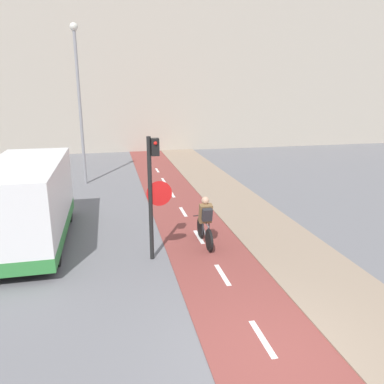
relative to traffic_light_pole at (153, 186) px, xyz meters
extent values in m
plane|color=slate|center=(1.50, -4.33, -2.04)|extent=(120.00, 120.00, 0.00)
cube|color=brown|center=(1.50, -4.33, -2.03)|extent=(2.28, 60.00, 0.02)
cube|color=white|center=(1.50, -3.83, -2.02)|extent=(0.12, 1.10, 0.00)
cube|color=white|center=(1.50, -1.33, -2.02)|extent=(0.12, 1.10, 0.00)
cube|color=white|center=(1.50, 1.17, -2.02)|extent=(0.12, 1.10, 0.00)
cube|color=white|center=(1.50, 3.67, -2.02)|extent=(0.12, 1.10, 0.00)
cube|color=white|center=(1.50, 6.17, -2.02)|extent=(0.12, 1.10, 0.00)
cube|color=white|center=(1.50, 8.67, -2.02)|extent=(0.12, 1.10, 0.00)
cube|color=white|center=(1.50, 11.17, -2.02)|extent=(0.12, 1.10, 0.00)
cube|color=#B2A899|center=(1.50, 20.50, 3.78)|extent=(60.00, 5.00, 11.64)
cylinder|color=black|center=(-0.08, 0.00, -0.39)|extent=(0.11, 0.11, 3.31)
cube|color=black|center=(0.07, 0.00, 1.00)|extent=(0.20, 0.20, 0.44)
sphere|color=red|center=(0.07, -0.11, 1.11)|extent=(0.09, 0.09, 0.09)
cone|color=red|center=(0.15, 0.00, -0.22)|extent=(0.67, 0.01, 0.67)
cone|color=silver|center=(0.15, 0.00, -0.22)|extent=(0.60, 0.02, 0.60)
cylinder|color=gray|center=(-2.26, 8.99, 1.43)|extent=(0.14, 0.14, 6.94)
sphere|color=silver|center=(-2.26, 8.99, 5.00)|extent=(0.36, 0.36, 0.36)
cylinder|color=black|center=(1.55, 0.13, -1.72)|extent=(0.07, 0.64, 0.64)
cylinder|color=black|center=(1.55, 1.16, -1.72)|extent=(0.07, 0.64, 0.64)
cylinder|color=slate|center=(1.55, 0.84, -1.55)|extent=(0.04, 0.66, 0.40)
cylinder|color=slate|center=(1.55, 0.37, -1.54)|extent=(0.04, 0.34, 0.42)
cylinder|color=slate|center=(1.55, 0.68, -1.35)|extent=(0.04, 0.95, 0.07)
cylinder|color=slate|center=(1.55, 0.33, -1.73)|extent=(0.04, 0.39, 0.05)
cylinder|color=black|center=(1.55, 1.16, -1.32)|extent=(0.46, 0.03, 0.03)
cube|color=brown|center=(1.55, 0.57, -1.06)|extent=(0.36, 0.31, 0.59)
sphere|color=tan|center=(1.55, 0.61, -0.68)|extent=(0.22, 0.22, 0.22)
cylinder|color=#232328|center=(1.45, 0.54, -1.49)|extent=(0.04, 0.07, 0.40)
cylinder|color=#232328|center=(1.65, 0.54, -1.49)|extent=(0.04, 0.07, 0.40)
cube|color=#28282D|center=(1.55, 0.39, -1.04)|extent=(0.28, 0.23, 0.39)
cube|color=white|center=(-3.46, 1.84, -0.70)|extent=(2.01, 5.28, 2.20)
cube|color=#33843D|center=(-3.46, 1.84, -1.62)|extent=(2.02, 5.29, 0.36)
cube|color=black|center=(-3.46, 4.46, -0.32)|extent=(1.81, 0.04, 0.70)
cylinder|color=black|center=(-4.36, 3.56, -1.69)|extent=(0.18, 0.70, 0.70)
cylinder|color=black|center=(-2.55, 3.56, -1.69)|extent=(0.18, 0.70, 0.70)
cylinder|color=black|center=(-2.55, 0.12, -1.69)|extent=(0.18, 0.70, 0.70)
camera|label=1|loc=(-1.04, -9.31, 2.41)|focal=35.00mm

